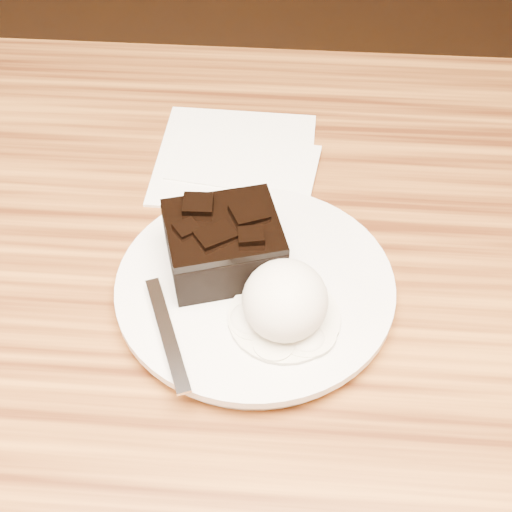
# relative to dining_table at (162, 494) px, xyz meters

# --- Properties ---
(dining_table) EXTENTS (1.20, 0.80, 0.75)m
(dining_table) POSITION_rel_dining_table_xyz_m (0.00, 0.00, 0.00)
(dining_table) COLOR #47220F
(dining_table) RESTS_ON floor
(plate) EXTENTS (0.23, 0.23, 0.02)m
(plate) POSITION_rel_dining_table_xyz_m (0.11, 0.01, 0.38)
(plate) COLOR silver
(plate) RESTS_ON dining_table
(brownie) EXTENTS (0.11, 0.10, 0.04)m
(brownie) POSITION_rel_dining_table_xyz_m (0.09, 0.03, 0.42)
(brownie) COLOR black
(brownie) RESTS_ON plate
(ice_cream_scoop) EXTENTS (0.07, 0.07, 0.06)m
(ice_cream_scoop) POSITION_rel_dining_table_xyz_m (0.14, -0.03, 0.42)
(ice_cream_scoop) COLOR white
(ice_cream_scoop) RESTS_ON plate
(melt_puddle) EXTENTS (0.09, 0.09, 0.00)m
(melt_puddle) POSITION_rel_dining_table_xyz_m (0.14, -0.03, 0.40)
(melt_puddle) COLOR #ECE4CB
(melt_puddle) RESTS_ON plate
(spoon) EXTENTS (0.09, 0.17, 0.01)m
(spoon) POSITION_rel_dining_table_xyz_m (0.08, 0.01, 0.40)
(spoon) COLOR silver
(spoon) RESTS_ON plate
(napkin) EXTENTS (0.16, 0.16, 0.01)m
(napkin) POSITION_rel_dining_table_xyz_m (0.08, 0.19, 0.38)
(napkin) COLOR white
(napkin) RESTS_ON dining_table
(crumb_a) EXTENTS (0.01, 0.01, 0.00)m
(crumb_a) POSITION_rel_dining_table_xyz_m (0.16, -0.01, 0.40)
(crumb_a) COLOR black
(crumb_a) RESTS_ON plate
(crumb_b) EXTENTS (0.01, 0.01, 0.00)m
(crumb_b) POSITION_rel_dining_table_xyz_m (0.12, -0.04, 0.40)
(crumb_b) COLOR black
(crumb_b) RESTS_ON plate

